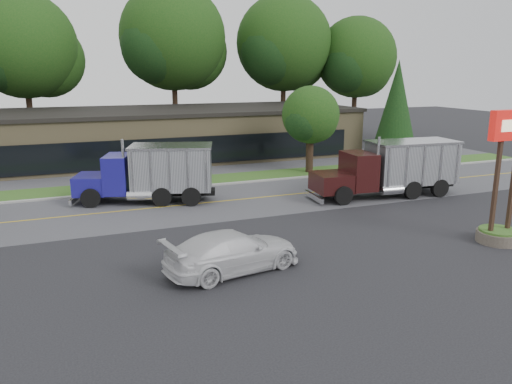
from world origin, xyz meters
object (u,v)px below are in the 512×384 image
Objects in this scene: dump_truck_maroon at (393,167)px; rally_car at (233,251)px; bilo_sign at (503,199)px; dump_truck_blue at (153,172)px.

dump_truck_maroon is 15.23m from rally_car.
rally_car is at bearing 174.12° from bilo_sign.
dump_truck_blue reaches higher than rally_car.
rally_car is (-12.28, 1.27, -1.23)m from bilo_sign.
dump_truck_blue is 14.57m from dump_truck_maroon.
dump_truck_maroon is at bearing -70.89° from rally_car.
bilo_sign is 0.63× the size of dump_truck_maroon.
bilo_sign reaches higher than dump_truck_blue.
dump_truck_maroon is (0.82, 8.98, -0.21)m from bilo_sign.
dump_truck_blue is at bearing 135.52° from bilo_sign.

